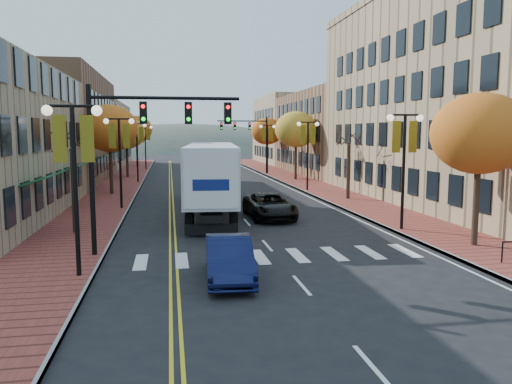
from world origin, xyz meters
name	(u,v)px	position (x,y,z in m)	size (l,w,h in m)	color
ground	(288,269)	(0.00, 0.00, 0.00)	(200.00, 200.00, 0.00)	black
sidewalk_left	(122,184)	(-9.00, 32.50, 0.07)	(4.00, 85.00, 0.15)	brown
sidewalk_right	(299,181)	(9.00, 32.50, 0.07)	(4.00, 85.00, 0.15)	brown
building_left_mid	(42,129)	(-17.00, 36.00, 5.50)	(12.00, 24.00, 11.00)	brown
building_left_far	(83,135)	(-17.00, 61.00, 4.75)	(12.00, 26.00, 9.50)	#9E8966
building_right_near	(483,100)	(18.50, 16.00, 7.50)	(15.00, 28.00, 15.00)	#997F5B
building_right_mid	(354,134)	(18.50, 42.00, 5.00)	(15.00, 24.00, 10.00)	brown
building_right_far	(306,130)	(18.50, 64.00, 5.50)	(15.00, 20.00, 11.00)	#9E8966
tree_left_a	(74,190)	(-9.00, 8.00, 2.25)	(0.28, 0.28, 4.20)	#382619
tree_left_b	(110,128)	(-9.00, 24.00, 5.45)	(4.48, 4.48, 7.21)	#382619
tree_left_c	(126,133)	(-9.00, 40.00, 5.05)	(4.16, 4.16, 6.69)	#382619
tree_left_d	(137,129)	(-9.00, 58.00, 5.60)	(4.61, 4.61, 7.42)	#382619
tree_right_a	(480,134)	(9.00, 2.00, 5.05)	(4.16, 4.16, 6.69)	#382619
tree_right_b	(348,171)	(9.00, 18.00, 2.25)	(0.28, 0.28, 4.20)	#382619
tree_right_c	(296,129)	(9.00, 34.00, 5.45)	(4.48, 4.48, 7.21)	#382619
tree_right_d	(267,131)	(9.00, 50.00, 5.29)	(4.35, 4.35, 7.00)	#382619
lamp_left_a	(74,157)	(-7.50, 0.00, 4.29)	(1.96, 0.36, 6.05)	black
lamp_left_b	(120,145)	(-7.50, 16.00, 4.29)	(1.96, 0.36, 6.05)	black
lamp_left_c	(137,141)	(-7.50, 34.00, 4.29)	(1.96, 0.36, 6.05)	black
lamp_left_d	(145,139)	(-7.50, 52.00, 4.29)	(1.96, 0.36, 6.05)	black
lamp_right_a	(404,149)	(7.50, 6.00, 4.29)	(1.96, 0.36, 6.05)	black
lamp_right_b	(308,142)	(7.50, 24.00, 4.29)	(1.96, 0.36, 6.05)	black
lamp_right_c	(267,139)	(7.50, 42.00, 4.29)	(1.96, 0.36, 6.05)	black
traffic_mast_near	(139,137)	(-5.48, 3.00, 4.92)	(6.10, 0.35, 7.00)	black
traffic_mast_far	(251,134)	(5.48, 42.00, 4.92)	(6.10, 0.34, 7.00)	black
semi_truck	(212,172)	(-1.62, 14.42, 2.56)	(4.31, 17.67, 4.37)	black
navy_sedan	(229,259)	(-2.32, -0.90, 0.74)	(1.58, 4.52, 1.49)	#0D1236
black_suv	(269,206)	(1.56, 11.21, 0.76)	(2.51, 5.44, 1.51)	black
car_far_white	(197,164)	(-0.50, 52.44, 0.77)	(1.83, 4.54, 1.55)	silver
car_far_silver	(208,162)	(1.55, 59.85, 0.63)	(1.78, 4.37, 1.27)	#AEAFB6
car_far_oncoming	(217,159)	(3.56, 66.15, 0.74)	(1.57, 4.51, 1.48)	#96969C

